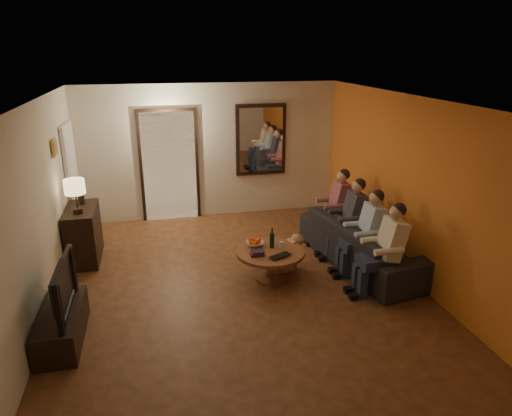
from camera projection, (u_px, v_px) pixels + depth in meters
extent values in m
cube|color=#442C12|center=(240.00, 285.00, 6.53)|extent=(5.00, 6.00, 0.01)
cube|color=white|center=(238.00, 100.00, 5.67)|extent=(5.00, 6.00, 0.01)
cube|color=beige|center=(210.00, 152.00, 8.86)|extent=(5.00, 0.02, 2.60)
cube|color=beige|center=(315.00, 325.00, 3.34)|extent=(5.00, 0.02, 2.60)
cube|color=beige|center=(39.00, 214.00, 5.58)|extent=(0.02, 6.00, 2.60)
cube|color=beige|center=(408.00, 187.00, 6.62)|extent=(0.02, 6.00, 2.60)
cube|color=orange|center=(407.00, 187.00, 6.62)|extent=(0.01, 6.00, 2.60)
cube|color=#FFE0A5|center=(169.00, 167.00, 8.76)|extent=(1.00, 0.06, 2.10)
cube|color=black|center=(169.00, 167.00, 8.75)|extent=(1.12, 0.04, 2.22)
cube|color=silver|center=(183.00, 174.00, 8.86)|extent=(0.45, 0.03, 1.70)
cube|color=black|center=(261.00, 140.00, 8.96)|extent=(1.00, 0.05, 1.40)
cube|color=white|center=(261.00, 140.00, 8.93)|extent=(0.86, 0.02, 1.26)
cube|color=white|center=(73.00, 183.00, 7.80)|extent=(0.06, 0.85, 2.04)
cube|color=#B28C33|center=(54.00, 148.00, 6.60)|extent=(0.03, 0.28, 0.24)
cube|color=brown|center=(55.00, 148.00, 6.60)|extent=(0.01, 0.22, 0.18)
cube|color=black|center=(84.00, 234.00, 7.20)|extent=(0.45, 0.97, 0.86)
cube|color=black|center=(62.00, 325.00, 5.26)|extent=(0.45, 1.15, 0.38)
imported|color=black|center=(56.00, 288.00, 5.10)|extent=(1.04, 0.14, 0.60)
imported|color=black|center=(363.00, 243.00, 7.09)|extent=(2.55, 1.33, 0.71)
cylinder|color=brown|center=(270.00, 265.00, 6.65)|extent=(1.13, 1.13, 0.45)
imported|color=white|center=(255.00, 244.00, 6.73)|extent=(0.26, 0.26, 0.06)
cylinder|color=silver|center=(281.00, 245.00, 6.65)|extent=(0.06, 0.06, 0.10)
imported|color=black|center=(282.00, 257.00, 6.34)|extent=(0.39, 0.33, 0.03)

